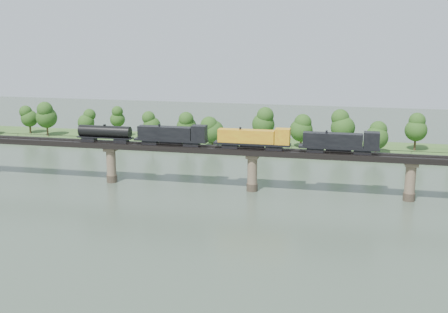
# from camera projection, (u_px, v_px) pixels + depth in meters

# --- Properties ---
(ground) EXTENTS (400.00, 400.00, 0.00)m
(ground) POSITION_uv_depth(u_px,v_px,m) (229.00, 229.00, 121.05)
(ground) COLOR #344335
(ground) RESTS_ON ground
(far_bank) EXTENTS (300.00, 24.00, 1.60)m
(far_bank) POSITION_uv_depth(u_px,v_px,m) (278.00, 146.00, 201.72)
(far_bank) COLOR #315321
(far_bank) RESTS_ON ground
(bridge) EXTENTS (236.00, 30.00, 11.50)m
(bridge) POSITION_uv_depth(u_px,v_px,m) (252.00, 171.00, 148.35)
(bridge) COLOR #473A2D
(bridge) RESTS_ON ground
(bridge_superstructure) EXTENTS (220.00, 4.90, 0.75)m
(bridge_superstructure) POSITION_uv_depth(u_px,v_px,m) (253.00, 148.00, 146.92)
(bridge_superstructure) COLOR black
(bridge_superstructure) RESTS_ON bridge
(far_treeline) EXTENTS (289.06, 17.54, 13.60)m
(far_treeline) POSITION_uv_depth(u_px,v_px,m) (253.00, 125.00, 197.37)
(far_treeline) COLOR #382619
(far_treeline) RESTS_ON far_bank
(freight_train) EXTENTS (81.57, 3.18, 5.61)m
(freight_train) POSITION_uv_depth(u_px,v_px,m) (225.00, 137.00, 147.92)
(freight_train) COLOR black
(freight_train) RESTS_ON bridge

